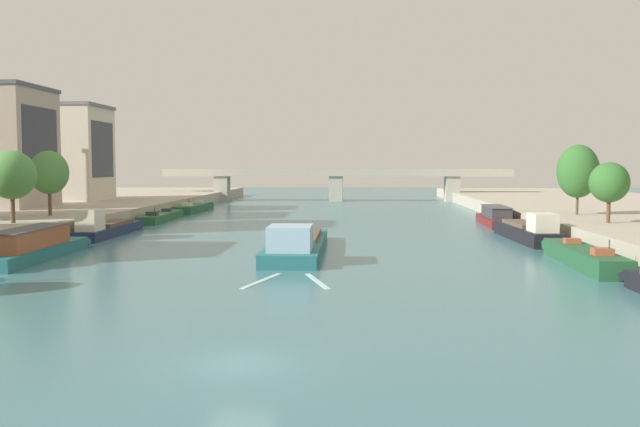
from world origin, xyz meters
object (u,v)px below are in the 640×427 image
at_px(moored_boat_left_second, 106,228).
at_px(bridge_far, 336,180).
at_px(moored_boat_left_lone, 194,208).
at_px(tree_left_midway, 12,175).
at_px(tree_right_end_of_row, 578,171).
at_px(tree_left_third, 49,173).
at_px(moored_boat_right_lone, 528,231).
at_px(moored_boat_right_near, 583,256).
at_px(moored_boat_right_gap_after, 495,217).
at_px(barge_midriver, 297,243).
at_px(moored_boat_left_end, 161,217).
at_px(tree_right_by_lamp, 609,183).
at_px(moored_boat_left_near, 34,246).

distance_m(moored_boat_left_second, bridge_far, 73.14).
height_order(moored_boat_left_lone, tree_left_midway, tree_left_midway).
bearing_deg(tree_right_end_of_row, tree_left_third, -175.54).
relative_size(moored_boat_right_lone, tree_left_midway, 2.27).
xyz_separation_m(moored_boat_right_near, tree_left_midway, (-49.86, 11.68, 5.85)).
distance_m(moored_boat_left_lone, bridge_far, 39.01).
xyz_separation_m(moored_boat_right_gap_after, bridge_far, (-21.68, 53.80, 3.37)).
height_order(moored_boat_right_near, tree_left_third, tree_left_third).
height_order(moored_boat_right_gap_after, bridge_far, bridge_far).
xyz_separation_m(barge_midriver, moored_boat_left_end, (-21.35, 32.68, -0.33)).
bearing_deg(moored_boat_right_near, tree_left_midway, 166.82).
distance_m(tree_left_third, tree_right_end_of_row, 58.69).
relative_size(barge_midriver, tree_right_by_lamp, 3.67).
bearing_deg(tree_right_by_lamp, tree_left_midway, -176.75).
distance_m(moored_boat_left_near, moored_boat_left_lone, 54.97).
distance_m(tree_right_by_lamp, bridge_far, 78.32).
distance_m(barge_midriver, moored_boat_right_lone, 24.46).
xyz_separation_m(barge_midriver, moored_boat_left_near, (-20.51, -4.87, 0.22)).
relative_size(moored_boat_right_lone, tree_right_by_lamp, 2.71).
bearing_deg(moored_boat_left_lone, tree_left_third, -102.48).
bearing_deg(moored_boat_right_lone, moored_boat_right_gap_after, 88.67).
bearing_deg(moored_boat_left_second, moored_boat_left_end, 90.18).
distance_m(moored_boat_left_second, tree_left_midway, 10.85).
xyz_separation_m(tree_left_midway, bridge_far, (28.60, 76.19, -2.17)).
bearing_deg(moored_boat_right_lone, moored_boat_left_end, 153.13).
xyz_separation_m(barge_midriver, moored_boat_right_lone, (21.99, 10.72, 0.10)).
distance_m(moored_boat_left_second, moored_boat_right_near, 46.94).
bearing_deg(tree_left_midway, moored_boat_left_second, 44.67).
distance_m(moored_boat_left_second, moored_boat_right_lone, 43.31).
bearing_deg(moored_boat_right_near, moored_boat_left_near, 178.93).
distance_m(moored_boat_left_end, moored_boat_right_lone, 48.58).
xyz_separation_m(moored_boat_left_second, moored_boat_left_lone, (0.17, 37.56, -0.29)).
relative_size(moored_boat_left_lone, tree_left_midway, 2.22).
relative_size(moored_boat_right_near, tree_left_third, 2.09).
height_order(moored_boat_left_second, moored_boat_right_near, moored_boat_left_second).
height_order(moored_boat_right_near, tree_right_end_of_row, tree_right_end_of_row).
distance_m(moored_boat_left_lone, tree_right_end_of_row, 59.33).
bearing_deg(moored_boat_left_end, moored_boat_left_near, -88.71).
distance_m(moored_boat_left_lone, tree_right_by_lamp, 65.02).
bearing_deg(tree_right_end_of_row, moored_boat_right_near, -106.75).
relative_size(moored_boat_left_end, bridge_far, 0.22).
bearing_deg(tree_right_by_lamp, tree_left_third, 173.70).
distance_m(moored_boat_left_end, tree_left_third, 19.54).
distance_m(moored_boat_left_end, tree_left_midway, 28.10).
bearing_deg(moored_boat_right_gap_after, tree_left_midway, -156.00).
bearing_deg(barge_midriver, tree_right_by_lamp, 17.59).
bearing_deg(tree_right_end_of_row, bridge_far, 115.12).
distance_m(barge_midriver, tree_left_midway, 29.08).
bearing_deg(moored_boat_left_second, moored_boat_right_near, -22.81).
xyz_separation_m(moored_boat_right_near, tree_right_by_lamp, (7.23, 14.92, 5.13)).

